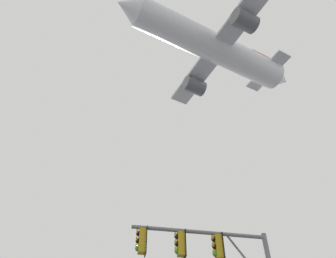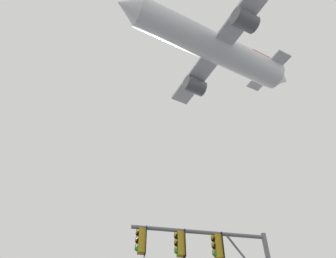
{
  "view_description": "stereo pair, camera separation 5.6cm",
  "coord_description": "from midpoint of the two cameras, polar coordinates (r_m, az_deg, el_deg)",
  "views": [
    {
      "loc": [
        -0.43,
        -3.04,
        1.36
      ],
      "look_at": [
        1.48,
        13.51,
        16.02
      ],
      "focal_mm": 34.12,
      "sensor_mm": 36.0,
      "label": 1
    },
    {
      "loc": [
        -0.37,
        -3.04,
        1.36
      ],
      "look_at": [
        1.48,
        13.51,
        16.02
      ],
      "focal_mm": 34.12,
      "sensor_mm": 36.0,
      "label": 2
    }
  ],
  "objects": [
    {
      "name": "airplane",
      "position": [
        43.31,
        7.92,
        14.31
      ],
      "size": [
        25.49,
        19.69,
        7.14
      ],
      "color": "white"
    }
  ]
}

